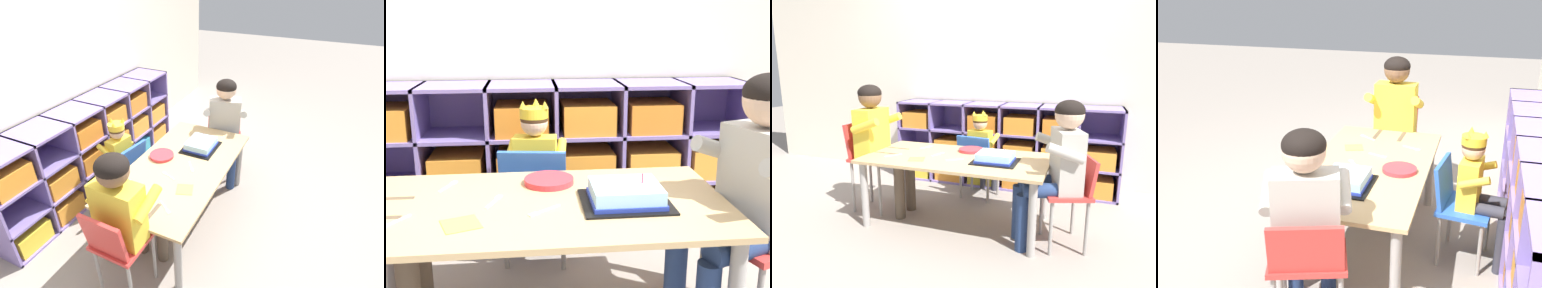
# 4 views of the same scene
# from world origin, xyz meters

# --- Properties ---
(storage_cubby_shelf) EXTENTS (2.26, 0.39, 0.85)m
(storage_cubby_shelf) POSITION_xyz_m (0.15, 1.01, 0.38)
(storage_cubby_shelf) COLOR #7F6BB2
(storage_cubby_shelf) RESTS_ON ground
(activity_table) EXTENTS (1.41, 0.73, 0.55)m
(activity_table) POSITION_xyz_m (0.00, 0.00, 0.47)
(activity_table) COLOR tan
(activity_table) RESTS_ON ground
(classroom_chair_blue) EXTENTS (0.38, 0.36, 0.62)m
(classroom_chair_blue) POSITION_xyz_m (-0.00, 0.55, 0.37)
(classroom_chair_blue) COLOR blue
(classroom_chair_blue) RESTS_ON ground
(child_with_crown) EXTENTS (0.32, 0.32, 0.83)m
(child_with_crown) POSITION_xyz_m (0.01, 0.65, 0.51)
(child_with_crown) COLOR yellow
(child_with_crown) RESTS_ON ground
(classroom_chair_guest_side) EXTENTS (0.41, 0.44, 0.64)m
(classroom_chair_guest_side) POSITION_xyz_m (0.87, -0.06, 0.41)
(classroom_chair_guest_side) COLOR red
(classroom_chair_guest_side) RESTS_ON ground
(guest_at_table_side) EXTENTS (0.48, 0.46, 1.02)m
(guest_at_table_side) POSITION_xyz_m (0.77, -0.09, 0.63)
(guest_at_table_side) COLOR #B2ADA3
(guest_at_table_side) RESTS_ON ground
(birthday_cake_on_tray) EXTENTS (0.33, 0.28, 0.11)m
(birthday_cake_on_tray) POSITION_xyz_m (0.32, -0.04, 0.58)
(birthday_cake_on_tray) COLOR black
(birthday_cake_on_tray) RESTS_ON activity_table
(paper_plate_stack) EXTENTS (0.20, 0.20, 0.02)m
(paper_plate_stack) POSITION_xyz_m (0.05, 0.20, 0.56)
(paper_plate_stack) COLOR #DB333D
(paper_plate_stack) RESTS_ON activity_table
(paper_napkin_square) EXTENTS (0.15, 0.15, 0.00)m
(paper_napkin_square) POSITION_xyz_m (-0.26, -0.17, 0.55)
(paper_napkin_square) COLOR #F4DB4C
(paper_napkin_square) RESTS_ON activity_table
(fork_beside_plate_stack) EXTENTS (0.06, 0.13, 0.00)m
(fork_beside_plate_stack) POSITION_xyz_m (-0.16, 0.03, 0.55)
(fork_beside_plate_stack) COLOR white
(fork_beside_plate_stack) RESTS_ON activity_table
(fork_scattered_mid_table) EXTENTS (0.09, 0.12, 0.00)m
(fork_scattered_mid_table) POSITION_xyz_m (-0.49, -0.14, 0.55)
(fork_scattered_mid_table) COLOR white
(fork_scattered_mid_table) RESTS_ON activity_table
(fork_at_table_front_edge) EXTENTS (0.12, 0.10, 0.00)m
(fork_at_table_front_edge) POSITION_xyz_m (0.01, -0.09, 0.55)
(fork_at_table_front_edge) COLOR white
(fork_at_table_front_edge) RESTS_ON activity_table
(fork_near_child_seat) EXTENTS (0.06, 0.13, 0.00)m
(fork_near_child_seat) POSITION_xyz_m (-0.36, 0.21, 0.55)
(fork_near_child_seat) COLOR white
(fork_near_child_seat) RESTS_ON activity_table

